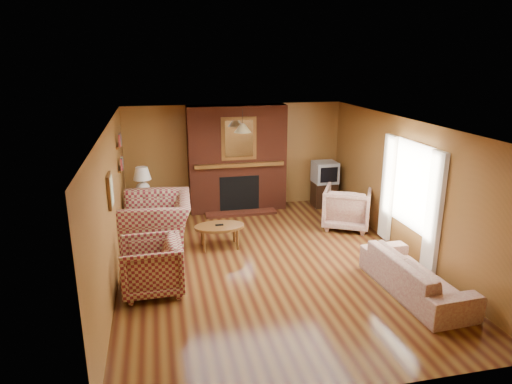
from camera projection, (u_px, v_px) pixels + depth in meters
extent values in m
plane|color=#401B0D|center=(269.00, 263.00, 7.87)|extent=(6.50, 6.50, 0.00)
plane|color=silver|center=(270.00, 124.00, 7.18)|extent=(6.50, 6.50, 0.00)
plane|color=#95602E|center=(235.00, 156.00, 10.57)|extent=(6.50, 0.00, 6.50)
plane|color=#95602E|center=(349.00, 293.00, 4.48)|extent=(6.50, 0.00, 6.50)
plane|color=#95602E|center=(112.00, 207.00, 7.01)|extent=(0.00, 6.50, 6.50)
plane|color=#95602E|center=(407.00, 188.00, 8.04)|extent=(0.00, 6.50, 6.50)
cube|color=#592213|center=(237.00, 159.00, 10.33)|extent=(2.20, 0.50, 2.40)
cube|color=black|center=(239.00, 193.00, 10.33)|extent=(0.90, 0.06, 0.80)
cube|color=#592213|center=(241.00, 213.00, 10.29)|extent=(1.60, 0.35, 0.06)
cube|color=brown|center=(239.00, 165.00, 10.10)|extent=(2.00, 0.18, 0.08)
cube|color=brown|center=(239.00, 139.00, 9.96)|extent=(0.78, 0.05, 0.95)
cube|color=white|center=(239.00, 139.00, 9.94)|extent=(0.62, 0.02, 0.80)
cube|color=beige|center=(434.00, 214.00, 7.18)|extent=(0.08, 0.35, 2.00)
cube|color=beige|center=(388.00, 188.00, 8.59)|extent=(0.08, 0.35, 2.00)
cube|color=white|center=(412.00, 185.00, 7.82)|extent=(0.03, 1.10, 1.50)
cube|color=brown|center=(121.00, 169.00, 8.75)|extent=(0.06, 0.55, 0.04)
cube|color=brown|center=(119.00, 146.00, 8.62)|extent=(0.06, 0.55, 0.04)
cube|color=brown|center=(110.00, 191.00, 6.63)|extent=(0.04, 0.40, 0.50)
cube|color=silver|center=(112.00, 191.00, 6.64)|extent=(0.01, 0.32, 0.42)
cylinder|color=black|center=(243.00, 117.00, 9.38)|extent=(0.01, 0.01, 0.35)
cone|color=#C77F4F|center=(243.00, 128.00, 9.45)|extent=(0.36, 0.36, 0.18)
imported|color=maroon|center=(157.00, 222.00, 8.50)|extent=(1.33, 1.51, 0.94)
imported|color=maroon|center=(152.00, 266.00, 6.82)|extent=(0.92, 0.90, 0.82)
imported|color=beige|center=(416.00, 275.00, 6.81)|extent=(0.90, 2.05, 0.59)
imported|color=beige|center=(347.00, 207.00, 9.42)|extent=(1.26, 1.27, 0.86)
ellipsoid|color=brown|center=(219.00, 227.00, 8.42)|extent=(0.92, 0.57, 0.05)
cube|color=black|center=(219.00, 225.00, 8.41)|extent=(0.15, 0.05, 0.02)
cylinder|color=brown|center=(234.00, 233.00, 8.72)|extent=(0.05, 0.05, 0.38)
cylinder|color=brown|center=(202.00, 235.00, 8.59)|extent=(0.05, 0.05, 0.38)
cylinder|color=brown|center=(238.00, 240.00, 8.37)|extent=(0.05, 0.05, 0.38)
cylinder|color=brown|center=(204.00, 243.00, 8.24)|extent=(0.05, 0.05, 0.38)
cube|color=brown|center=(145.00, 210.00, 9.64)|extent=(0.50, 0.50, 0.63)
sphere|color=silver|center=(143.00, 189.00, 9.51)|extent=(0.30, 0.30, 0.30)
cylinder|color=black|center=(142.00, 181.00, 9.46)|extent=(0.03, 0.03, 0.09)
cone|color=white|center=(142.00, 173.00, 9.41)|extent=(0.37, 0.37, 0.26)
cube|color=black|center=(324.00, 194.00, 10.83)|extent=(0.55, 0.50, 0.58)
cube|color=#9A9CA1|center=(325.00, 172.00, 10.68)|extent=(0.54, 0.52, 0.49)
cube|color=black|center=(329.00, 175.00, 10.43)|extent=(0.41, 0.02, 0.35)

